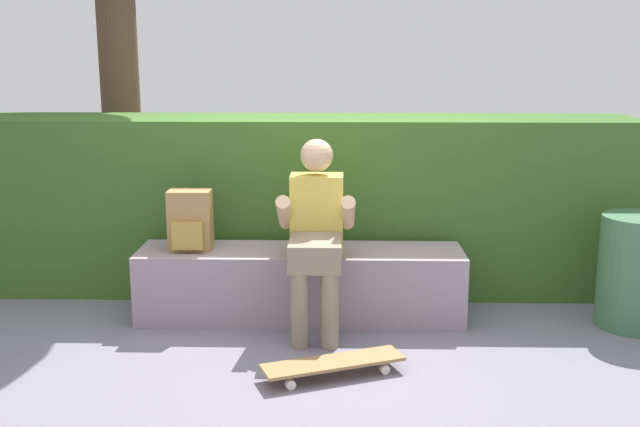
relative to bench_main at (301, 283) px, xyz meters
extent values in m
plane|color=slate|center=(0.00, -0.39, -0.24)|extent=(24.00, 24.00, 0.00)
cube|color=gray|center=(0.00, 0.00, 0.00)|extent=(2.17, 0.51, 0.47)
cube|color=gold|center=(0.11, -0.08, 0.50)|extent=(0.34, 0.22, 0.52)
sphere|color=#D8AD84|center=(0.11, -0.08, 0.88)|extent=(0.21, 0.21, 0.21)
cube|color=gray|center=(0.11, -0.39, 0.32)|extent=(0.32, 0.40, 0.17)
cylinder|color=gray|center=(0.02, -0.54, 0.00)|extent=(0.11, 0.11, 0.47)
cylinder|color=gray|center=(0.20, -0.54, 0.00)|extent=(0.11, 0.11, 0.47)
cylinder|color=#D8AD84|center=(-0.09, -0.22, 0.54)|extent=(0.09, 0.33, 0.27)
cylinder|color=#D8AD84|center=(0.31, -0.22, 0.54)|extent=(0.09, 0.33, 0.27)
cube|color=olive|center=(0.23, -0.95, -0.15)|extent=(0.82, 0.48, 0.02)
cylinder|color=silver|center=(0.46, -0.77, -0.21)|extent=(0.06, 0.05, 0.05)
cylinder|color=silver|center=(0.52, -0.91, -0.21)|extent=(0.06, 0.05, 0.05)
cylinder|color=silver|center=(-0.06, -0.98, -0.21)|extent=(0.06, 0.05, 0.05)
cylinder|color=silver|center=(0.00, -1.12, -0.21)|extent=(0.06, 0.05, 0.05)
cube|color=#A37A47|center=(-0.73, 0.00, 0.44)|extent=(0.28, 0.18, 0.40)
cube|color=#AE8A39|center=(-0.73, -0.11, 0.36)|extent=(0.20, 0.05, 0.18)
cube|color=#365E22|center=(-0.50, 0.70, 0.41)|extent=(5.86, 0.77, 1.29)
cylinder|color=#473323|center=(-1.57, 1.44, 1.41)|extent=(0.32, 0.32, 3.30)
cylinder|color=#3D6B47|center=(2.19, -0.11, 0.13)|extent=(0.48, 0.48, 0.74)
camera|label=1|loc=(0.25, -4.84, 1.54)|focal=42.19mm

